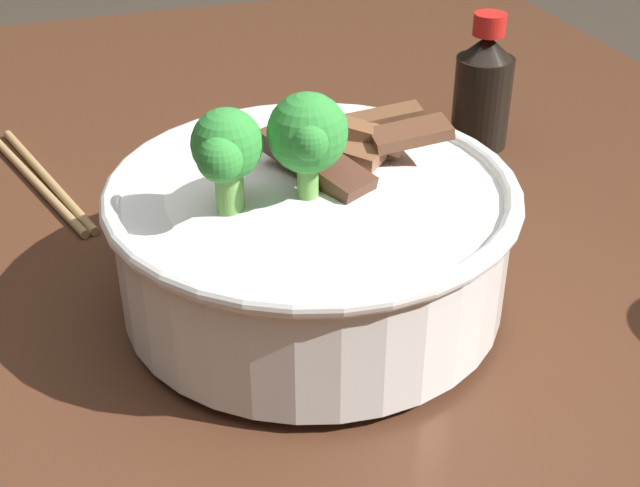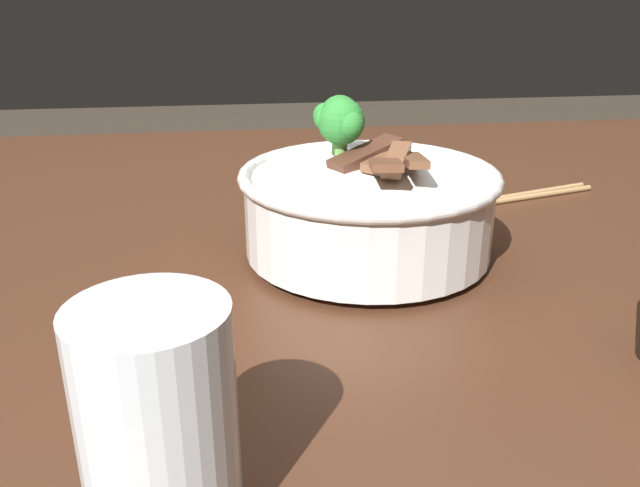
% 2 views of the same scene
% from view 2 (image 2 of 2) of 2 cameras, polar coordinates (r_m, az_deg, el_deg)
% --- Properties ---
extents(dining_table, '(1.46, 1.09, 0.75)m').
position_cam_2_polar(dining_table, '(0.76, -1.27, -7.09)').
color(dining_table, '#472819').
rests_on(dining_table, ground).
extents(rice_bowl, '(0.25, 0.25, 0.16)m').
position_cam_2_polar(rice_bowl, '(0.64, 4.13, 3.75)').
color(rice_bowl, white).
rests_on(rice_bowl, dining_table).
extents(drinking_glass, '(0.08, 0.08, 0.12)m').
position_cam_2_polar(drinking_glass, '(0.34, -13.69, -15.85)').
color(drinking_glass, white).
rests_on(drinking_glass, dining_table).
extents(chopsticks_pair, '(0.20, 0.08, 0.01)m').
position_cam_2_polar(chopsticks_pair, '(0.87, 17.13, 3.94)').
color(chopsticks_pair, '#9E7A4C').
rests_on(chopsticks_pair, dining_table).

